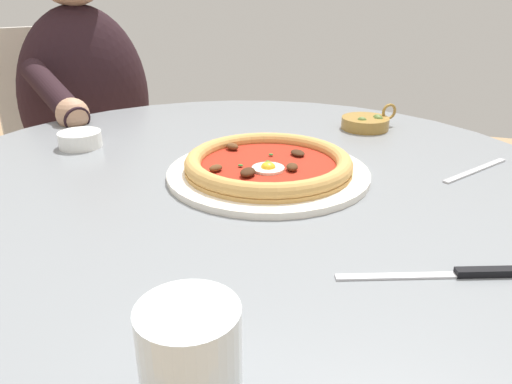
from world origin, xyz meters
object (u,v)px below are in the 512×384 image
at_px(steak_knife, 462,273).
at_px(diner_person, 96,170).
at_px(pizza_on_plate, 268,166).
at_px(cafe_chair_diner, 80,146).
at_px(dining_table, 241,240).
at_px(water_glass, 191,366).
at_px(fork_utensil, 476,170).
at_px(ramekin_capers, 80,139).
at_px(olive_pan, 366,123).

bearing_deg(steak_knife, diner_person, -34.67).
relative_size(pizza_on_plate, cafe_chair_diner, 0.36).
bearing_deg(steak_knife, cafe_chair_diner, -34.89).
xyz_separation_m(dining_table, water_glass, (-0.13, 0.44, 0.15)).
bearing_deg(fork_utensil, diner_person, -18.00).
height_order(ramekin_capers, cafe_chair_diner, cafe_chair_diner).
relative_size(dining_table, ramekin_capers, 13.69).
bearing_deg(olive_pan, ramekin_capers, 31.04).
height_order(ramekin_capers, fork_utensil, ramekin_capers).
bearing_deg(fork_utensil, cafe_chair_diner, -20.34).
distance_m(fork_utensil, cafe_chair_diner, 1.18).
xyz_separation_m(water_glass, ramekin_capers, (0.45, -0.47, -0.02)).
relative_size(pizza_on_plate, olive_pan, 2.93).
distance_m(water_glass, fork_utensil, 0.61).
bearing_deg(cafe_chair_diner, ramekin_capers, 129.66).
bearing_deg(dining_table, ramekin_capers, -6.26).
relative_size(fork_utensil, cafe_chair_diner, 0.17).
bearing_deg(steak_knife, olive_pan, -73.01).
bearing_deg(water_glass, cafe_chair_diner, -48.37).
bearing_deg(water_glass, diner_person, -49.88).
bearing_deg(ramekin_capers, steak_knife, 159.76).
xyz_separation_m(olive_pan, diner_person, (0.77, -0.12, -0.24)).
relative_size(pizza_on_plate, fork_utensil, 2.15).
bearing_deg(fork_utensil, ramekin_capers, 7.97).
height_order(pizza_on_plate, ramekin_capers, pizza_on_plate).
bearing_deg(ramekin_capers, cafe_chair_diner, -50.34).
distance_m(olive_pan, fork_utensil, 0.28).
bearing_deg(cafe_chair_diner, steak_knife, 145.11).
distance_m(pizza_on_plate, olive_pan, 0.34).
height_order(dining_table, steak_knife, steak_knife).
relative_size(water_glass, olive_pan, 0.77).
bearing_deg(fork_utensil, steak_knife, 83.78).
bearing_deg(cafe_chair_diner, diner_person, 143.44).
relative_size(water_glass, steak_knife, 0.43).
xyz_separation_m(dining_table, diner_person, (0.62, -0.45, -0.11)).
bearing_deg(ramekin_capers, olive_pan, -148.96).
relative_size(ramekin_capers, cafe_chair_diner, 0.09).
height_order(dining_table, ramekin_capers, ramekin_capers).
bearing_deg(fork_utensil, olive_pan, -44.65).
distance_m(pizza_on_plate, diner_person, 0.83).
xyz_separation_m(dining_table, pizza_on_plate, (-0.04, -0.01, 0.13)).
height_order(pizza_on_plate, water_glass, water_glass).
bearing_deg(water_glass, dining_table, -73.92).
xyz_separation_m(ramekin_capers, olive_pan, (-0.48, -0.29, -0.00)).
bearing_deg(diner_person, pizza_on_plate, 146.38).
distance_m(steak_knife, fork_utensil, 0.33).
height_order(ramekin_capers, diner_person, diner_person).
height_order(pizza_on_plate, olive_pan, olive_pan).
bearing_deg(water_glass, ramekin_capers, -46.43).
xyz_separation_m(water_glass, steak_knife, (-0.19, -0.24, -0.03)).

